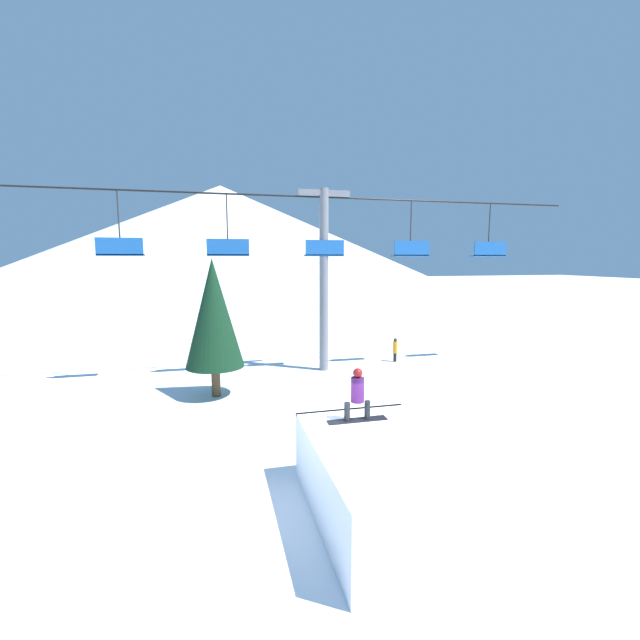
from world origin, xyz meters
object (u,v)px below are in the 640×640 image
object	(u,v)px
snow_ramp	(382,481)
pine_tree_near	(214,314)
distant_skier	(395,349)
snowboarder	(357,395)

from	to	relation	value
snow_ramp	pine_tree_near	distance (m)	9.77
pine_tree_near	distant_skier	distance (m)	9.99
pine_tree_near	distant_skier	xyz separation A→B (m)	(9.02, 3.47, -2.55)
pine_tree_near	distant_skier	bearing A→B (deg)	21.05
snow_ramp	snowboarder	xyz separation A→B (m)	(-0.09, 1.31, 1.40)
snowboarder	pine_tree_near	size ratio (longest dim) A/B	0.26
snowboarder	pine_tree_near	world-z (taller)	pine_tree_near
snow_ramp	pine_tree_near	xyz separation A→B (m)	(-3.19, 8.91, 2.43)
snowboarder	distant_skier	world-z (taller)	snowboarder
snow_ramp	snowboarder	bearing A→B (deg)	93.96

